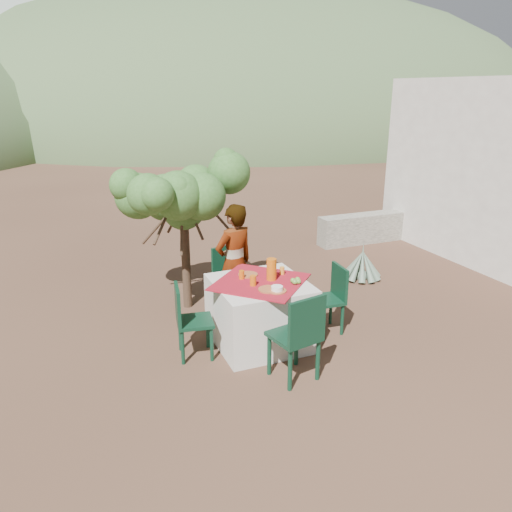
{
  "coord_description": "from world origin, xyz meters",
  "views": [
    {
      "loc": [
        -2.19,
        -4.37,
        2.82
      ],
      "look_at": [
        -0.06,
        0.85,
        0.92
      ],
      "focal_mm": 35.0,
      "sensor_mm": 36.0,
      "label": 1
    }
  ],
  "objects_px": {
    "person": "(234,263)",
    "chair_near": "(299,334)",
    "chair_left": "(188,318)",
    "shrub_tree": "(186,202)",
    "agave": "(362,265)",
    "chair_right": "(331,296)",
    "juice_pitcher": "(272,269)",
    "chair_far": "(230,276)",
    "table": "(260,312)"
  },
  "relations": [
    {
      "from": "chair_near",
      "to": "shrub_tree",
      "type": "bearing_deg",
      "value": -88.68
    },
    {
      "from": "chair_far",
      "to": "agave",
      "type": "relative_size",
      "value": 1.33
    },
    {
      "from": "chair_near",
      "to": "chair_right",
      "type": "distance_m",
      "value": 1.22
    },
    {
      "from": "chair_near",
      "to": "juice_pitcher",
      "type": "height_order",
      "value": "juice_pitcher"
    },
    {
      "from": "shrub_tree",
      "to": "chair_left",
      "type": "bearing_deg",
      "value": -105.74
    },
    {
      "from": "person",
      "to": "chair_left",
      "type": "bearing_deg",
      "value": 24.25
    },
    {
      "from": "chair_left",
      "to": "shrub_tree",
      "type": "distance_m",
      "value": 1.72
    },
    {
      "from": "table",
      "to": "chair_near",
      "type": "xyz_separation_m",
      "value": [
        0.04,
        -0.89,
        0.14
      ]
    },
    {
      "from": "chair_far",
      "to": "person",
      "type": "height_order",
      "value": "person"
    },
    {
      "from": "chair_near",
      "to": "chair_left",
      "type": "bearing_deg",
      "value": -56.31
    },
    {
      "from": "shrub_tree",
      "to": "juice_pitcher",
      "type": "xyz_separation_m",
      "value": [
        0.6,
        -1.36,
        -0.55
      ]
    },
    {
      "from": "juice_pitcher",
      "to": "shrub_tree",
      "type": "bearing_deg",
      "value": 113.86
    },
    {
      "from": "shrub_tree",
      "to": "juice_pitcher",
      "type": "bearing_deg",
      "value": -66.14
    },
    {
      "from": "chair_right",
      "to": "juice_pitcher",
      "type": "relative_size",
      "value": 3.31
    },
    {
      "from": "chair_left",
      "to": "shrub_tree",
      "type": "height_order",
      "value": "shrub_tree"
    },
    {
      "from": "person",
      "to": "chair_right",
      "type": "bearing_deg",
      "value": 124.14
    },
    {
      "from": "chair_near",
      "to": "person",
      "type": "bearing_deg",
      "value": -97.97
    },
    {
      "from": "chair_left",
      "to": "agave",
      "type": "relative_size",
      "value": 1.29
    },
    {
      "from": "chair_far",
      "to": "person",
      "type": "relative_size",
      "value": 0.57
    },
    {
      "from": "chair_far",
      "to": "chair_left",
      "type": "xyz_separation_m",
      "value": [
        -0.83,
        -1.01,
        -0.02
      ]
    },
    {
      "from": "chair_far",
      "to": "chair_right",
      "type": "height_order",
      "value": "chair_far"
    },
    {
      "from": "table",
      "to": "person",
      "type": "height_order",
      "value": "person"
    },
    {
      "from": "table",
      "to": "chair_left",
      "type": "bearing_deg",
      "value": -179.75
    },
    {
      "from": "agave",
      "to": "juice_pitcher",
      "type": "relative_size",
      "value": 2.6
    },
    {
      "from": "juice_pitcher",
      "to": "chair_right",
      "type": "bearing_deg",
      "value": -3.13
    },
    {
      "from": "agave",
      "to": "person",
      "type": "bearing_deg",
      "value": -165.84
    },
    {
      "from": "agave",
      "to": "chair_far",
      "type": "bearing_deg",
      "value": -172.73
    },
    {
      "from": "chair_near",
      "to": "agave",
      "type": "relative_size",
      "value": 1.45
    },
    {
      "from": "table",
      "to": "shrub_tree",
      "type": "xyz_separation_m",
      "value": [
        -0.46,
        1.36,
        1.06
      ]
    },
    {
      "from": "chair_near",
      "to": "juice_pitcher",
      "type": "xyz_separation_m",
      "value": [
        0.1,
        0.89,
        0.36
      ]
    },
    {
      "from": "agave",
      "to": "chair_near",
      "type": "bearing_deg",
      "value": -135.33
    },
    {
      "from": "chair_right",
      "to": "person",
      "type": "xyz_separation_m",
      "value": [
        -0.96,
        0.76,
        0.3
      ]
    },
    {
      "from": "chair_left",
      "to": "juice_pitcher",
      "type": "distance_m",
      "value": 1.07
    },
    {
      "from": "chair_far",
      "to": "chair_right",
      "type": "relative_size",
      "value": 1.05
    },
    {
      "from": "person",
      "to": "table",
      "type": "bearing_deg",
      "value": 76.39
    },
    {
      "from": "chair_near",
      "to": "person",
      "type": "distance_m",
      "value": 1.63
    },
    {
      "from": "juice_pitcher",
      "to": "chair_far",
      "type": "bearing_deg",
      "value": 98.75
    },
    {
      "from": "table",
      "to": "shrub_tree",
      "type": "bearing_deg",
      "value": 108.8
    },
    {
      "from": "chair_near",
      "to": "agave",
      "type": "height_order",
      "value": "chair_near"
    },
    {
      "from": "table",
      "to": "chair_right",
      "type": "relative_size",
      "value": 1.58
    },
    {
      "from": "person",
      "to": "chair_near",
      "type": "bearing_deg",
      "value": 75.64
    },
    {
      "from": "chair_right",
      "to": "agave",
      "type": "bearing_deg",
      "value": 138.96
    },
    {
      "from": "table",
      "to": "person",
      "type": "distance_m",
      "value": 0.81
    },
    {
      "from": "chair_right",
      "to": "juice_pitcher",
      "type": "distance_m",
      "value": 0.88
    },
    {
      "from": "juice_pitcher",
      "to": "chair_left",
      "type": "bearing_deg",
      "value": -179.76
    },
    {
      "from": "chair_right",
      "to": "chair_near",
      "type": "bearing_deg",
      "value": -41.34
    },
    {
      "from": "table",
      "to": "person",
      "type": "xyz_separation_m",
      "value": [
        -0.05,
        0.71,
        0.37
      ]
    },
    {
      "from": "chair_left",
      "to": "chair_right",
      "type": "xyz_separation_m",
      "value": [
        1.76,
        -0.04,
        -0.01
      ]
    },
    {
      "from": "chair_left",
      "to": "shrub_tree",
      "type": "relative_size",
      "value": 0.46
    },
    {
      "from": "shrub_tree",
      "to": "juice_pitcher",
      "type": "distance_m",
      "value": 1.59
    }
  ]
}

